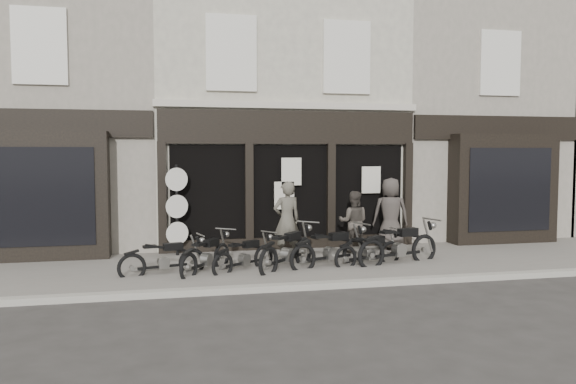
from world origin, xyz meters
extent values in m
plane|color=#2D2B28|center=(0.00, 0.00, 0.00)|extent=(90.00, 90.00, 0.00)
cube|color=#68635B|center=(0.00, 0.90, 0.06)|extent=(30.00, 4.20, 0.12)
cube|color=gray|center=(0.00, -1.25, 0.07)|extent=(30.00, 0.25, 0.13)
cube|color=#BBB6A0|center=(0.00, 6.00, 4.10)|extent=(7.20, 6.00, 8.20)
cube|color=black|center=(0.00, 2.92, 3.45)|extent=(7.10, 0.18, 0.90)
cube|color=black|center=(0.00, 2.98, 1.50)|extent=(6.50, 0.10, 2.95)
cube|color=black|center=(0.00, 2.91, 0.22)|extent=(7.10, 0.20, 0.44)
cube|color=#B2A99A|center=(0.00, 2.95, 4.05)|extent=(7.30, 0.22, 0.18)
cube|color=beige|center=(-1.60, 2.95, 5.40)|extent=(1.35, 0.12, 2.00)
cube|color=black|center=(-1.60, 2.98, 5.40)|extent=(1.05, 0.06, 1.70)
cube|color=beige|center=(1.60, 2.95, 5.40)|extent=(1.35, 0.12, 2.00)
cube|color=black|center=(1.60, 2.98, 5.40)|extent=(1.05, 0.06, 1.70)
cube|color=black|center=(-3.45, 2.90, 1.55)|extent=(0.22, 0.22, 3.00)
cube|color=black|center=(-1.15, 2.90, 1.55)|extent=(0.22, 0.22, 3.00)
cube|color=black|center=(1.15, 2.90, 1.55)|extent=(0.22, 0.22, 3.00)
cube|color=black|center=(3.45, 2.90, 1.55)|extent=(0.22, 0.22, 3.00)
cube|color=beige|center=(0.00, 2.80, 2.25)|extent=(0.55, 0.04, 0.75)
cube|color=beige|center=(2.30, 2.80, 2.00)|extent=(0.55, 0.04, 0.75)
cube|color=beige|center=(-0.20, 2.80, 1.60)|extent=(0.55, 0.04, 0.75)
cube|color=gray|center=(-6.35, 6.00, 4.10)|extent=(5.50, 6.00, 8.20)
cube|color=black|center=(-6.35, 2.65, 1.70)|extent=(3.20, 0.70, 3.20)
cube|color=black|center=(-6.35, 2.30, 1.70)|extent=(2.60, 0.06, 2.40)
cube|color=black|center=(-6.35, 2.95, 3.50)|extent=(5.40, 0.16, 0.70)
cube|color=beige|center=(-6.35, 2.96, 5.40)|extent=(1.30, 0.10, 1.90)
cube|color=black|center=(-6.35, 2.99, 5.40)|extent=(1.00, 0.06, 1.60)
cube|color=gray|center=(6.35, 6.00, 4.10)|extent=(5.50, 6.00, 8.20)
cube|color=black|center=(6.35, 2.65, 1.70)|extent=(3.20, 0.70, 3.20)
cube|color=black|center=(6.35, 2.30, 1.70)|extent=(2.60, 0.06, 2.40)
cube|color=black|center=(6.35, 2.95, 3.50)|extent=(5.40, 0.16, 0.70)
cube|color=beige|center=(6.35, 2.96, 5.40)|extent=(1.30, 0.10, 1.90)
cube|color=black|center=(6.35, 2.99, 5.40)|extent=(1.00, 0.06, 1.60)
torus|color=black|center=(-2.79, 0.53, 0.31)|extent=(0.63, 0.24, 0.63)
torus|color=black|center=(-4.08, 0.19, 0.31)|extent=(0.63, 0.24, 0.63)
cube|color=black|center=(-3.44, 0.36, 0.27)|extent=(1.07, 0.32, 0.06)
cube|color=gray|center=(-3.42, 0.36, 0.34)|extent=(0.26, 0.22, 0.24)
cube|color=black|center=(-3.21, 0.42, 0.69)|extent=(0.45, 0.26, 0.16)
cube|color=black|center=(-3.70, 0.29, 0.73)|extent=(0.31, 0.25, 0.06)
cylinder|color=gray|center=(-2.60, 0.58, 0.91)|extent=(0.17, 0.52, 0.03)
torus|color=black|center=(-2.09, 1.00, 0.32)|extent=(0.45, 0.58, 0.65)
torus|color=black|center=(-2.89, -0.13, 0.32)|extent=(0.45, 0.58, 0.65)
cube|color=black|center=(-2.49, 0.44, 0.28)|extent=(0.70, 0.95, 0.06)
cube|color=gray|center=(-2.48, 0.45, 0.36)|extent=(0.27, 0.29, 0.25)
cube|color=black|center=(-2.35, 0.64, 0.72)|extent=(0.39, 0.45, 0.16)
cube|color=black|center=(-2.66, 0.20, 0.76)|extent=(0.32, 0.34, 0.06)
cylinder|color=gray|center=(-1.97, 1.17, 0.95)|extent=(0.47, 0.35, 0.03)
torus|color=black|center=(-1.12, 0.79, 0.30)|extent=(0.53, 0.42, 0.60)
torus|color=black|center=(-2.16, 0.02, 0.30)|extent=(0.53, 0.42, 0.60)
cube|color=black|center=(-1.64, 0.41, 0.26)|extent=(0.88, 0.66, 0.05)
cube|color=gray|center=(-1.63, 0.42, 0.33)|extent=(0.27, 0.26, 0.23)
cube|color=black|center=(-1.45, 0.54, 0.67)|extent=(0.42, 0.36, 0.15)
cube|color=black|center=(-1.86, 0.25, 0.71)|extent=(0.32, 0.30, 0.05)
cylinder|color=gray|center=(-0.96, 0.90, 0.88)|extent=(0.33, 0.43, 0.03)
torus|color=black|center=(-0.10, 0.99, 0.36)|extent=(0.57, 0.60, 0.73)
torus|color=black|center=(-1.17, -0.14, 0.36)|extent=(0.57, 0.60, 0.73)
cube|color=black|center=(-0.64, 0.42, 0.32)|extent=(0.91, 0.96, 0.06)
cube|color=gray|center=(-0.62, 0.44, 0.40)|extent=(0.32, 0.32, 0.28)
cube|color=black|center=(-0.45, 0.63, 0.81)|extent=(0.47, 0.48, 0.18)
cube|color=black|center=(-0.86, 0.19, 0.85)|extent=(0.38, 0.38, 0.06)
cylinder|color=gray|center=(0.06, 1.16, 1.07)|extent=(0.48, 0.45, 0.04)
torus|color=black|center=(1.09, 0.68, 0.35)|extent=(0.70, 0.34, 0.71)
torus|color=black|center=(-0.32, 0.15, 0.35)|extent=(0.70, 0.34, 0.71)
cube|color=black|center=(0.38, 0.41, 0.31)|extent=(1.18, 0.49, 0.06)
cube|color=gray|center=(0.40, 0.42, 0.39)|extent=(0.30, 0.26, 0.27)
cube|color=black|center=(0.64, 0.51, 0.79)|extent=(0.51, 0.34, 0.18)
cube|color=black|center=(0.09, 0.30, 0.83)|extent=(0.37, 0.31, 0.06)
cylinder|color=gray|center=(1.31, 0.76, 1.04)|extent=(0.25, 0.58, 0.04)
torus|color=black|center=(1.98, 0.61, 0.30)|extent=(0.61, 0.26, 0.62)
torus|color=black|center=(0.72, 0.23, 0.30)|extent=(0.61, 0.26, 0.62)
cube|color=black|center=(1.35, 0.42, 0.27)|extent=(1.04, 0.36, 0.05)
cube|color=gray|center=(1.37, 0.43, 0.34)|extent=(0.26, 0.22, 0.24)
cube|color=black|center=(1.57, 0.49, 0.68)|extent=(0.44, 0.27, 0.15)
cube|color=black|center=(1.09, 0.34, 0.72)|extent=(0.31, 0.25, 0.05)
cylinder|color=gray|center=(2.17, 0.67, 0.90)|extent=(0.18, 0.51, 0.03)
torus|color=black|center=(2.87, 0.61, 0.37)|extent=(0.76, 0.32, 0.76)
torus|color=black|center=(1.32, 0.14, 0.37)|extent=(0.76, 0.32, 0.76)
cube|color=black|center=(2.10, 0.37, 0.33)|extent=(1.29, 0.44, 0.07)
cube|color=gray|center=(2.12, 0.38, 0.42)|extent=(0.31, 0.27, 0.29)
cube|color=black|center=(2.37, 0.46, 0.84)|extent=(0.55, 0.33, 0.19)
cube|color=black|center=(1.78, 0.28, 0.89)|extent=(0.39, 0.31, 0.07)
cylinder|color=gray|center=(3.11, 0.68, 1.11)|extent=(0.23, 0.63, 0.04)
imported|color=#4F4B41|center=(-0.41, 1.48, 1.08)|extent=(0.77, 0.57, 1.93)
imported|color=#423C35|center=(1.50, 1.94, 0.94)|extent=(0.96, 0.86, 1.63)
imported|color=#3A3430|center=(2.64, 2.19, 1.10)|extent=(1.09, 0.86, 1.97)
cylinder|color=black|center=(-3.08, 2.52, 0.03)|extent=(0.38, 0.38, 0.06)
cylinder|color=black|center=(-3.08, 2.52, 1.23)|extent=(0.07, 0.07, 2.46)
cylinder|color=black|center=(-3.08, 2.49, 2.08)|extent=(0.58, 0.24, 0.60)
cylinder|color=beige|center=(-3.08, 2.46, 2.08)|extent=(0.57, 0.21, 0.60)
cylinder|color=black|center=(-3.08, 2.49, 1.39)|extent=(0.58, 0.24, 0.60)
cylinder|color=beige|center=(-3.08, 2.46, 1.39)|extent=(0.57, 0.21, 0.60)
cylinder|color=black|center=(-3.08, 2.49, 0.69)|extent=(0.58, 0.24, 0.60)
cylinder|color=beige|center=(-3.08, 2.46, 0.69)|extent=(0.57, 0.21, 0.60)
camera|label=1|loc=(-3.32, -12.10, 2.76)|focal=35.00mm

